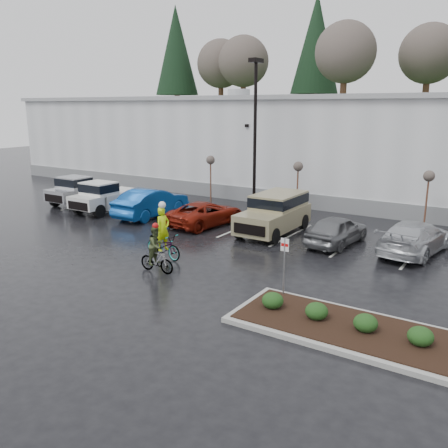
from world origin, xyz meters
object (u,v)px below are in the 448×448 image
Objects in this scene: sapling_east at (429,179)px; cyclist_hivis at (163,241)px; car_grey at (337,230)px; car_red at (206,213)px; suv_tan at (273,214)px; fire_lane_sign at (284,260)px; pickup_silver at (85,189)px; pickup_white at (110,195)px; car_far_silver at (415,237)px; lamppost at (255,120)px; sapling_west at (211,163)px; car_blue at (151,202)px; cyclist_olive at (156,254)px; sapling_mid at (298,169)px.

sapling_east reaches higher than cyclist_hivis.
car_grey is (-2.98, -5.39, -2.01)m from sapling_east.
car_red is 0.95× the size of suv_tan.
fire_lane_sign is at bearing -60.62° from suv_tan.
fire_lane_sign is 20.20m from pickup_silver.
pickup_white is 18.24m from car_far_silver.
suv_tan is (3.52, -4.19, -4.66)m from lamppost.
fire_lane_sign is 0.46× the size of car_red.
pickup_silver is at bearing 157.67° from fire_lane_sign.
car_far_silver is at bearing 71.54° from fire_lane_sign.
sapling_west reaches higher than pickup_white.
sapling_east is at bearing 5.71° from lamppost.
cyclist_hivis is at bearing -65.02° from sapling_west.
pickup_silver is 1.00× the size of pickup_white.
pickup_white is at bearing -176.67° from suv_tan.
fire_lane_sign reaches higher than pickup_white.
cyclist_hivis is at bearing -31.86° from pickup_white.
cyclist_hivis is (5.36, -11.50, -1.95)m from sapling_west.
car_blue is 1.08× the size of car_red.
sapling_west is at bearing -10.41° from car_far_silver.
cyclist_olive is at bearing -31.08° from pickup_silver.
fire_lane_sign is at bearing 148.83° from car_blue.
sapling_mid is 11.72m from cyclist_hivis.
car_red is at bearing 19.72° from cyclist_olive.
cyclist_hivis is (9.10, -5.65, -0.21)m from pickup_white.
sapling_west is (-4.00, 1.00, -2.96)m from lamppost.
car_red is at bearing 1.41° from pickup_white.
car_grey is at bearing -32.19° from cyclist_olive.
fire_lane_sign reaches higher than car_red.
sapling_west reaches higher than cyclist_hivis.
car_red is (7.28, 0.18, -0.31)m from pickup_white.
cyclist_olive reaches higher than car_red.
suv_tan is at bearing -9.38° from cyclist_olive.
sapling_east is 0.62× the size of car_far_silver.
cyclist_olive is (2.80, -7.43, 0.09)m from car_red.
car_far_silver is at bearing 3.31° from pickup_white.
sapling_west is 14.69m from cyclist_olive.
sapling_west is at bearing 36.69° from pickup_silver.
car_grey is 1.66× the size of cyclist_hivis.
car_red is at bearing -151.55° from sapling_east.
pickup_white is at bearing -12.88° from pickup_silver.
car_far_silver reaches higher than car_grey.
cyclist_hivis is (5.79, -5.82, -0.09)m from car_blue.
lamppost is at bearing 20.78° from pickup_silver.
sapling_east reaches higher than car_red.
pickup_white is at bearing 1.97° from car_blue.
sapling_east is 1.45× the size of fire_lane_sign.
lamppost reaches higher than cyclist_olive.
sapling_west is 7.16m from pickup_white.
pickup_silver is at bearing 57.97° from cyclist_olive.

